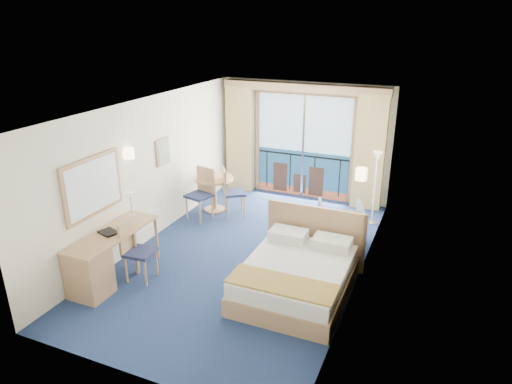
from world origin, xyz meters
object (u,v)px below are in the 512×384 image
at_px(floor_lamp, 376,170).
at_px(round_table, 214,186).
at_px(armchair, 340,222).
at_px(table_chair_b, 202,190).
at_px(desk, 94,266).
at_px(nightstand, 350,246).
at_px(bed, 297,274).
at_px(desk_chair, 135,247).
at_px(table_chair_a, 230,189).

height_order(floor_lamp, round_table, floor_lamp).
distance_m(armchair, table_chair_b, 2.96).
bearing_deg(armchair, desk, 26.98).
distance_m(nightstand, desk, 4.25).
bearing_deg(table_chair_b, floor_lamp, 31.25).
relative_size(nightstand, round_table, 0.69).
bearing_deg(round_table, desk, -93.06).
relative_size(desk, round_table, 2.02).
relative_size(bed, desk_chair, 1.99).
bearing_deg(table_chair_b, nightstand, 2.14).
bearing_deg(round_table, desk_chair, -87.00).
relative_size(table_chair_a, table_chair_b, 0.96).
relative_size(desk, table_chair_a, 1.64).
xyz_separation_m(bed, armchair, (0.19, 2.02, 0.07)).
height_order(floor_lamp, desk_chair, floor_lamp).
bearing_deg(armchair, bed, 65.27).
xyz_separation_m(floor_lamp, table_chair_a, (-2.90, -0.73, -0.59)).
relative_size(desk, desk_chair, 1.69).
bearing_deg(round_table, bed, -41.16).
distance_m(desk, round_table, 3.58).
bearing_deg(bed, nightstand, 66.06).
xyz_separation_m(armchair, desk, (-3.08, -3.23, 0.07)).
relative_size(armchair, round_table, 0.97).
bearing_deg(table_chair_b, round_table, 96.41).
height_order(desk_chair, table_chair_b, table_chair_b).
distance_m(round_table, table_chair_a, 0.44).
relative_size(bed, table_chair_b, 1.85).
xyz_separation_m(floor_lamp, desk_chair, (-3.18, -3.66, -0.60)).
bearing_deg(table_chair_a, desk, 136.80).
distance_m(bed, desk, 3.14).
bearing_deg(round_table, table_chair_b, -97.10).
relative_size(armchair, desk_chair, 0.81).
relative_size(bed, armchair, 2.46).
bearing_deg(desk, table_chair_a, 79.84).
bearing_deg(table_chair_b, table_chair_a, 49.67).
xyz_separation_m(round_table, table_chair_b, (-0.05, -0.44, 0.04)).
xyz_separation_m(armchair, desk_chair, (-2.73, -2.67, 0.20)).
height_order(floor_lamp, table_chair_a, floor_lamp).
bearing_deg(floor_lamp, desk_chair, -130.98).
height_order(armchair, table_chair_a, table_chair_a).
relative_size(desk_chair, table_chair_a, 0.97).
relative_size(nightstand, table_chair_a, 0.56).
height_order(bed, table_chair_b, table_chair_b).
distance_m(table_chair_a, table_chair_b, 0.61).
relative_size(armchair, floor_lamp, 0.53).
bearing_deg(desk_chair, nightstand, -63.69).
bearing_deg(desk, nightstand, 35.60).
relative_size(armchair, table_chair_b, 0.75).
distance_m(floor_lamp, desk, 5.55).
height_order(floor_lamp, table_chair_b, floor_lamp).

